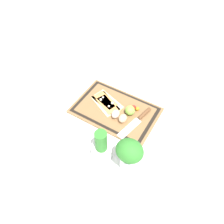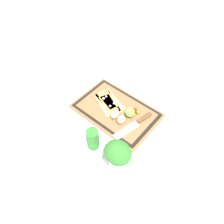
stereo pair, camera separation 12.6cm
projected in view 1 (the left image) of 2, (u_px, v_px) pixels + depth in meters
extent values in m
plane|color=white|center=(115.00, 111.00, 1.31)|extent=(6.00, 6.00, 0.00)
cube|color=brown|center=(115.00, 111.00, 1.31)|extent=(0.49, 0.32, 0.02)
cube|color=black|center=(115.00, 110.00, 1.30)|extent=(0.46, 0.29, 0.00)
cube|color=brown|center=(115.00, 109.00, 1.30)|extent=(0.42, 0.26, 0.00)
cube|color=beige|center=(107.00, 102.00, 1.33)|extent=(0.22, 0.15, 0.01)
cube|color=#E08E47|center=(106.00, 100.00, 1.33)|extent=(0.17, 0.11, 0.00)
sphere|color=silver|center=(112.00, 103.00, 1.31)|extent=(0.02, 0.02, 0.02)
sphere|color=silver|center=(103.00, 97.00, 1.34)|extent=(0.01, 0.01, 0.01)
cube|color=beige|center=(105.00, 104.00, 1.32)|extent=(0.21, 0.17, 0.01)
cube|color=#E08E47|center=(107.00, 104.00, 1.31)|extent=(0.16, 0.12, 0.00)
sphere|color=silver|center=(101.00, 100.00, 1.33)|extent=(0.02, 0.02, 0.02)
sphere|color=silver|center=(109.00, 106.00, 1.29)|extent=(0.01, 0.01, 0.01)
cube|color=silver|center=(129.00, 128.00, 1.21)|extent=(0.07, 0.17, 0.00)
cylinder|color=brown|center=(144.00, 114.00, 1.26)|extent=(0.04, 0.10, 0.02)
ellipsoid|color=tan|center=(123.00, 118.00, 1.23)|extent=(0.04, 0.06, 0.04)
ellipsoid|color=beige|center=(116.00, 114.00, 1.25)|extent=(0.04, 0.06, 0.04)
sphere|color=#7FB742|center=(130.00, 110.00, 1.26)|extent=(0.06, 0.06, 0.06)
sphere|color=red|center=(134.00, 107.00, 1.29)|extent=(0.03, 0.03, 0.03)
sphere|color=orange|center=(137.00, 109.00, 1.28)|extent=(0.02, 0.02, 0.02)
cylinder|color=white|center=(102.00, 151.00, 1.10)|extent=(0.11, 0.11, 0.07)
cylinder|color=#2D7528|center=(101.00, 143.00, 1.04)|extent=(0.06, 0.06, 0.16)
cylinder|color=silver|center=(51.00, 131.00, 1.16)|extent=(0.08, 0.08, 0.10)
cylinder|color=#D16023|center=(52.00, 134.00, 1.19)|extent=(0.07, 0.07, 0.03)
cylinder|color=silver|center=(48.00, 125.00, 1.12)|extent=(0.08, 0.08, 0.01)
cylinder|color=silver|center=(128.00, 162.00, 1.04)|extent=(0.08, 0.08, 0.11)
ellipsoid|color=#2D7528|center=(130.00, 151.00, 0.96)|extent=(0.13, 0.11, 0.11)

